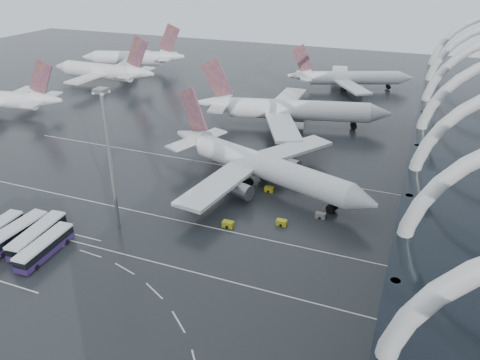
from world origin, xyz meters
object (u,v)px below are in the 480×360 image
at_px(jet_remote_far, 135,58).
at_px(jet_remote_west, 4,100).
at_px(airliner_gate_b, 288,110).
at_px(airliner_gate_c, 348,78).
at_px(bus_row_near_d, 45,247).
at_px(gse_cart_belly_b, 328,209).
at_px(gse_cart_belly_d, 320,215).
at_px(gse_cart_belly_a, 282,222).
at_px(airliner_main, 260,165).
at_px(gse_cart_belly_e, 269,189).
at_px(gse_cart_belly_c, 228,224).
at_px(bus_row_near_b, 15,234).
at_px(bus_row_near_c, 38,236).
at_px(floodlight_mast, 108,144).
at_px(jet_remote_mid, 105,72).

bearing_deg(jet_remote_far, jet_remote_west, 70.20).
relative_size(airliner_gate_b, airliner_gate_c, 1.25).
distance_m(airliner_gate_c, jet_remote_far, 95.40).
bearing_deg(bus_row_near_d, gse_cart_belly_b, -55.07).
relative_size(jet_remote_far, gse_cart_belly_d, 22.91).
xyz_separation_m(bus_row_near_d, gse_cart_belly_b, (43.25, 34.21, -1.20)).
height_order(airliner_gate_c, gse_cart_belly_a, airliner_gate_c).
xyz_separation_m(jet_remote_far, gse_cart_belly_b, (109.22, -95.40, -4.80)).
relative_size(airliner_main, airliner_gate_c, 1.18).
bearing_deg(jet_remote_far, gse_cart_belly_e, 119.42).
height_order(airliner_gate_b, gse_cart_belly_a, airliner_gate_b).
distance_m(bus_row_near_d, gse_cart_belly_e, 47.96).
bearing_deg(gse_cart_belly_c, bus_row_near_d, -141.54).
height_order(bus_row_near_b, bus_row_near_c, bus_row_near_b).
bearing_deg(jet_remote_west, bus_row_near_d, 129.63).
height_order(airliner_gate_c, gse_cart_belly_d, airliner_gate_c).
height_order(airliner_gate_b, gse_cart_belly_e, airliner_gate_b).
distance_m(jet_remote_far, bus_row_near_c, 141.75).
height_order(bus_row_near_d, floodlight_mast, floodlight_mast).
bearing_deg(gse_cart_belly_d, jet_remote_west, 166.21).
height_order(gse_cart_belly_b, gse_cart_belly_c, gse_cart_belly_c).
relative_size(bus_row_near_d, gse_cart_belly_e, 6.32).
xyz_separation_m(jet_remote_west, jet_remote_mid, (7.46, 43.74, 0.46)).
bearing_deg(gse_cart_belly_e, bus_row_near_d, -127.19).
xyz_separation_m(jet_remote_far, floodlight_mast, (72.25, -116.59, 12.07)).
bearing_deg(gse_cart_belly_e, airliner_gate_c, 89.75).
distance_m(gse_cart_belly_b, gse_cart_belly_e, 14.81).
bearing_deg(jet_remote_far, gse_cart_belly_a, 117.70).
bearing_deg(gse_cart_belly_b, jet_remote_mid, 147.18).
bearing_deg(gse_cart_belly_d, bus_row_near_b, -149.23).
bearing_deg(jet_remote_mid, jet_remote_far, -81.74).
relative_size(jet_remote_far, gse_cart_belly_e, 22.93).
xyz_separation_m(airliner_gate_c, gse_cart_belly_e, (-0.41, -93.85, -3.79)).
bearing_deg(airliner_main, gse_cart_belly_c, -68.65).
bearing_deg(gse_cart_belly_a, jet_remote_far, 134.36).
distance_m(airliner_main, bus_row_near_c, 48.51).
distance_m(jet_remote_mid, gse_cart_belly_c, 120.54).
xyz_separation_m(jet_remote_west, floodlight_mast, (76.14, -45.58, 12.48)).
distance_m(airliner_gate_c, gse_cart_belly_e, 93.93).
height_order(floodlight_mast, gse_cart_belly_d, floodlight_mast).
xyz_separation_m(airliner_main, jet_remote_mid, (-88.14, 61.66, 0.54)).
distance_m(floodlight_mast, gse_cart_belly_d, 43.74).
bearing_deg(bus_row_near_d, bus_row_near_b, 78.84).
distance_m(airliner_main, gse_cart_belly_c, 20.24).
xyz_separation_m(airliner_main, gse_cart_belly_b, (17.51, -6.48, -4.30)).
xyz_separation_m(airliner_gate_b, bus_row_near_b, (-28.19, -80.91, -3.26)).
bearing_deg(airliner_main, jet_remote_far, 155.52).
bearing_deg(bus_row_near_b, jet_remote_mid, 29.28).
relative_size(jet_remote_west, bus_row_near_c, 3.19).
bearing_deg(gse_cart_belly_b, bus_row_near_c, -145.82).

